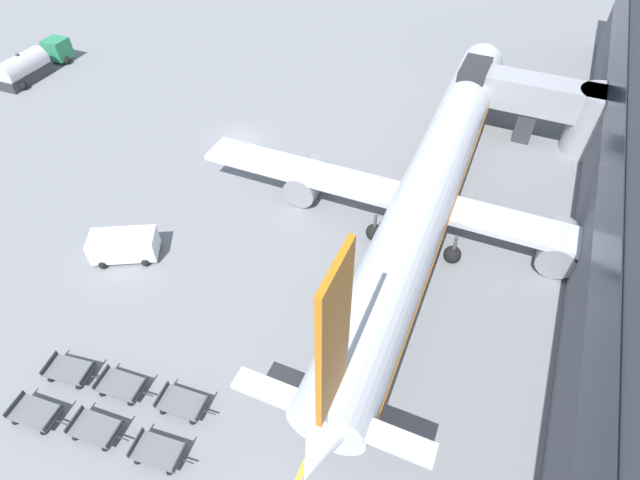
{
  "coord_description": "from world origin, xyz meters",
  "views": [
    {
      "loc": [
        23.61,
        -33.9,
        26.68
      ],
      "look_at": [
        13.7,
        -11.91,
        2.77
      ],
      "focal_mm": 28.0,
      "sensor_mm": 36.0,
      "label": 1
    }
  ],
  "objects_px": {
    "service_van": "(124,245)",
    "baggage_dolly_row_mid_a_col_a": "(70,370)",
    "baggage_dolly_row_mid_a_col_b": "(122,386)",
    "baggage_dolly_row_mid_a_col_c": "(183,403)",
    "baggage_dolly_row_near_col_a": "(36,413)",
    "fuel_tanker_primary": "(31,65)",
    "baggage_dolly_row_near_col_b": "(96,429)",
    "airplane": "(430,187)",
    "baggage_dolly_row_near_col_c": "(159,452)"
  },
  "relations": [
    {
      "from": "service_van",
      "to": "baggage_dolly_row_mid_a_col_a",
      "type": "xyz_separation_m",
      "value": [
        3.42,
        -9.18,
        -0.63
      ]
    },
    {
      "from": "baggage_dolly_row_near_col_a",
      "to": "baggage_dolly_row_mid_a_col_b",
      "type": "xyz_separation_m",
      "value": [
        3.22,
        3.29,
        0.0
      ]
    },
    {
      "from": "baggage_dolly_row_near_col_c",
      "to": "baggage_dolly_row_mid_a_col_a",
      "type": "distance_m",
      "value": 7.95
    },
    {
      "from": "baggage_dolly_row_near_col_b",
      "to": "baggage_dolly_row_mid_a_col_a",
      "type": "relative_size",
      "value": 0.99
    },
    {
      "from": "baggage_dolly_row_mid_a_col_b",
      "to": "baggage_dolly_row_mid_a_col_c",
      "type": "xyz_separation_m",
      "value": [
        3.85,
        0.54,
        0.0
      ]
    },
    {
      "from": "baggage_dolly_row_near_col_b",
      "to": "baggage_dolly_row_near_col_c",
      "type": "height_order",
      "value": "same"
    },
    {
      "from": "baggage_dolly_row_mid_a_col_b",
      "to": "baggage_dolly_row_mid_a_col_c",
      "type": "distance_m",
      "value": 3.89
    },
    {
      "from": "fuel_tanker_primary",
      "to": "baggage_dolly_row_near_col_c",
      "type": "bearing_deg",
      "value": -36.44
    },
    {
      "from": "service_van",
      "to": "baggage_dolly_row_mid_a_col_a",
      "type": "relative_size",
      "value": 1.48
    },
    {
      "from": "baggage_dolly_row_mid_a_col_a",
      "to": "baggage_dolly_row_mid_a_col_b",
      "type": "xyz_separation_m",
      "value": [
        3.46,
        0.48,
        0.0
      ]
    },
    {
      "from": "fuel_tanker_primary",
      "to": "service_van",
      "type": "bearing_deg",
      "value": -32.76
    },
    {
      "from": "service_van",
      "to": "baggage_dolly_row_mid_a_col_c",
      "type": "bearing_deg",
      "value": -37.23
    },
    {
      "from": "service_van",
      "to": "fuel_tanker_primary",
      "type": "bearing_deg",
      "value": 147.24
    },
    {
      "from": "service_van",
      "to": "baggage_dolly_row_near_col_c",
      "type": "bearing_deg",
      "value": -44.32
    },
    {
      "from": "service_van",
      "to": "baggage_dolly_row_mid_a_col_b",
      "type": "relative_size",
      "value": 1.49
    },
    {
      "from": "airplane",
      "to": "baggage_dolly_row_mid_a_col_c",
      "type": "height_order",
      "value": "airplane"
    },
    {
      "from": "airplane",
      "to": "baggage_dolly_row_mid_a_col_c",
      "type": "bearing_deg",
      "value": -110.84
    },
    {
      "from": "airplane",
      "to": "baggage_dolly_row_near_col_b",
      "type": "height_order",
      "value": "airplane"
    },
    {
      "from": "airplane",
      "to": "baggage_dolly_row_near_col_c",
      "type": "relative_size",
      "value": 13.52
    },
    {
      "from": "baggage_dolly_row_near_col_a",
      "to": "baggage_dolly_row_mid_a_col_b",
      "type": "bearing_deg",
      "value": 45.64
    },
    {
      "from": "service_van",
      "to": "baggage_dolly_row_mid_a_col_b",
      "type": "xyz_separation_m",
      "value": [
        6.88,
        -8.7,
        -0.63
      ]
    },
    {
      "from": "airplane",
      "to": "baggage_dolly_row_mid_a_col_b",
      "type": "xyz_separation_m",
      "value": [
        -11.85,
        -21.55,
        -2.81
      ]
    },
    {
      "from": "baggage_dolly_row_near_col_a",
      "to": "baggage_dolly_row_near_col_b",
      "type": "bearing_deg",
      "value": 10.56
    },
    {
      "from": "baggage_dolly_row_mid_a_col_c",
      "to": "baggage_dolly_row_near_col_a",
      "type": "bearing_deg",
      "value": -151.55
    },
    {
      "from": "service_van",
      "to": "baggage_dolly_row_near_col_a",
      "type": "bearing_deg",
      "value": -73.03
    },
    {
      "from": "airplane",
      "to": "baggage_dolly_row_near_col_c",
      "type": "xyz_separation_m",
      "value": [
        -7.55,
        -23.77,
        -2.81
      ]
    },
    {
      "from": "baggage_dolly_row_near_col_b",
      "to": "baggage_dolly_row_mid_a_col_a",
      "type": "distance_m",
      "value": 4.45
    },
    {
      "from": "fuel_tanker_primary",
      "to": "baggage_dolly_row_mid_a_col_b",
      "type": "xyz_separation_m",
      "value": [
        35.02,
        -26.81,
        -0.87
      ]
    },
    {
      "from": "service_van",
      "to": "baggage_dolly_row_near_col_a",
      "type": "height_order",
      "value": "service_van"
    },
    {
      "from": "baggage_dolly_row_near_col_b",
      "to": "fuel_tanker_primary",
      "type": "bearing_deg",
      "value": 140.33
    },
    {
      "from": "baggage_dolly_row_mid_a_col_a",
      "to": "airplane",
      "type": "bearing_deg",
      "value": 55.21
    },
    {
      "from": "baggage_dolly_row_near_col_b",
      "to": "baggage_dolly_row_mid_a_col_c",
      "type": "xyz_separation_m",
      "value": [
        3.4,
        3.15,
        0.0
      ]
    },
    {
      "from": "baggage_dolly_row_near_col_a",
      "to": "baggage_dolly_row_mid_a_col_c",
      "type": "height_order",
      "value": "same"
    },
    {
      "from": "baggage_dolly_row_mid_a_col_c",
      "to": "baggage_dolly_row_mid_a_col_a",
      "type": "bearing_deg",
      "value": -172.02
    },
    {
      "from": "service_van",
      "to": "baggage_dolly_row_near_col_a",
      "type": "relative_size",
      "value": 1.49
    },
    {
      "from": "airplane",
      "to": "baggage_dolly_row_mid_a_col_b",
      "type": "distance_m",
      "value": 24.75
    },
    {
      "from": "baggage_dolly_row_near_col_b",
      "to": "airplane",
      "type": "bearing_deg",
      "value": 64.74
    },
    {
      "from": "baggage_dolly_row_near_col_a",
      "to": "baggage_dolly_row_near_col_b",
      "type": "xyz_separation_m",
      "value": [
        3.67,
        0.68,
        0.0
      ]
    },
    {
      "from": "baggage_dolly_row_mid_a_col_b",
      "to": "fuel_tanker_primary",
      "type": "bearing_deg",
      "value": 142.57
    },
    {
      "from": "baggage_dolly_row_near_col_a",
      "to": "baggage_dolly_row_mid_a_col_b",
      "type": "relative_size",
      "value": 1.0
    },
    {
      "from": "fuel_tanker_primary",
      "to": "baggage_dolly_row_mid_a_col_c",
      "type": "height_order",
      "value": "fuel_tanker_primary"
    },
    {
      "from": "baggage_dolly_row_mid_a_col_b",
      "to": "airplane",
      "type": "bearing_deg",
      "value": 61.19
    },
    {
      "from": "airplane",
      "to": "baggage_dolly_row_mid_a_col_c",
      "type": "relative_size",
      "value": 13.57
    },
    {
      "from": "baggage_dolly_row_near_col_a",
      "to": "fuel_tanker_primary",
      "type": "bearing_deg",
      "value": 136.57
    },
    {
      "from": "service_van",
      "to": "baggage_dolly_row_mid_a_col_a",
      "type": "distance_m",
      "value": 9.82
    },
    {
      "from": "service_van",
      "to": "baggage_dolly_row_mid_a_col_c",
      "type": "distance_m",
      "value": 13.5
    },
    {
      "from": "service_van",
      "to": "baggage_dolly_row_near_col_b",
      "type": "relative_size",
      "value": 1.49
    },
    {
      "from": "airplane",
      "to": "baggage_dolly_row_near_col_b",
      "type": "bearing_deg",
      "value": -115.26
    },
    {
      "from": "fuel_tanker_primary",
      "to": "baggage_dolly_row_mid_a_col_b",
      "type": "relative_size",
      "value": 2.75
    },
    {
      "from": "fuel_tanker_primary",
      "to": "service_van",
      "type": "distance_m",
      "value": 33.47
    }
  ]
}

